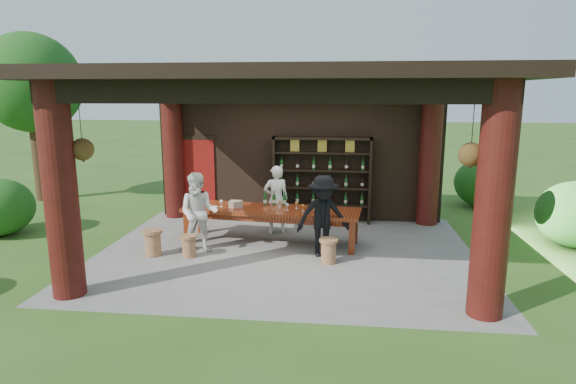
# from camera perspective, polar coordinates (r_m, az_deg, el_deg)

# --- Properties ---
(ground) EXTENTS (90.00, 90.00, 0.00)m
(ground) POSITION_cam_1_polar(r_m,az_deg,el_deg) (9.66, -0.27, -7.17)
(ground) COLOR #2D5119
(ground) RESTS_ON ground
(pavilion) EXTENTS (7.50, 6.00, 3.60)m
(pavilion) POSITION_cam_1_polar(r_m,az_deg,el_deg) (9.62, -0.06, 5.76)
(pavilion) COLOR slate
(pavilion) RESTS_ON ground
(wine_shelf) EXTENTS (2.37, 0.36, 2.09)m
(wine_shelf) POSITION_cam_1_polar(r_m,az_deg,el_deg) (11.73, 4.01, 1.47)
(wine_shelf) COLOR black
(wine_shelf) RESTS_ON ground
(tasting_table) EXTENTS (3.78, 1.34, 0.75)m
(tasting_table) POSITION_cam_1_polar(r_m,az_deg,el_deg) (10.10, -2.02, -2.57)
(tasting_table) COLOR #5E1B0D
(tasting_table) RESTS_ON ground
(stool_near_left) EXTENTS (0.33, 0.33, 0.43)m
(stool_near_left) POSITION_cam_1_polar(r_m,az_deg,el_deg) (9.55, -11.67, -6.22)
(stool_near_left) COLOR brown
(stool_near_left) RESTS_ON ground
(stool_near_right) EXTENTS (0.35, 0.35, 0.47)m
(stool_near_right) POSITION_cam_1_polar(r_m,az_deg,el_deg) (9.05, 4.83, -6.89)
(stool_near_right) COLOR brown
(stool_near_right) RESTS_ON ground
(stool_far_left) EXTENTS (0.39, 0.39, 0.52)m
(stool_far_left) POSITION_cam_1_polar(r_m,az_deg,el_deg) (9.78, -15.73, -5.70)
(stool_far_left) COLOR brown
(stool_far_left) RESTS_ON ground
(host) EXTENTS (0.65, 0.52, 1.54)m
(host) POSITION_cam_1_polar(r_m,az_deg,el_deg) (10.81, -1.42, -0.89)
(host) COLOR white
(host) RESTS_ON ground
(guest_woman) EXTENTS (0.85, 0.70, 1.60)m
(guest_woman) POSITION_cam_1_polar(r_m,az_deg,el_deg) (9.65, -10.52, -2.44)
(guest_woman) COLOR silver
(guest_woman) RESTS_ON ground
(guest_man) EXTENTS (1.14, 0.84, 1.59)m
(guest_man) POSITION_cam_1_polar(r_m,az_deg,el_deg) (9.29, 4.16, -2.87)
(guest_man) COLOR black
(guest_man) RESTS_ON ground
(table_bottles) EXTENTS (0.50, 0.11, 0.31)m
(table_bottles) POSITION_cam_1_polar(r_m,az_deg,el_deg) (10.33, -1.61, -0.72)
(table_bottles) COLOR #194C1E
(table_bottles) RESTS_ON tasting_table
(table_glasses) EXTENTS (2.20, 0.39, 0.15)m
(table_glasses) POSITION_cam_1_polar(r_m,az_deg,el_deg) (9.96, 0.54, -1.66)
(table_glasses) COLOR silver
(table_glasses) RESTS_ON tasting_table
(napkin_basket) EXTENTS (0.28, 0.21, 0.14)m
(napkin_basket) POSITION_cam_1_polar(r_m,az_deg,el_deg) (10.21, -6.21, -1.42)
(napkin_basket) COLOR #BF6672
(napkin_basket) RESTS_ON tasting_table
(shrubs) EXTENTS (14.23, 9.10, 1.36)m
(shrubs) POSITION_cam_1_polar(r_m,az_deg,el_deg) (10.42, 8.65, -2.81)
(shrubs) COLOR #194C14
(shrubs) RESTS_ON ground
(trees) EXTENTS (20.98, 9.83, 4.80)m
(trees) POSITION_cam_1_polar(r_m,az_deg,el_deg) (10.59, 23.87, 12.03)
(trees) COLOR #3F2819
(trees) RESTS_ON ground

